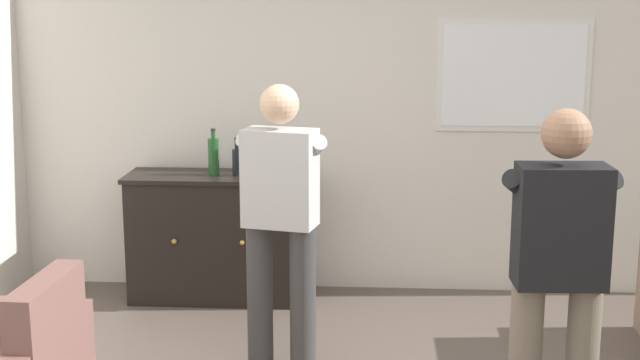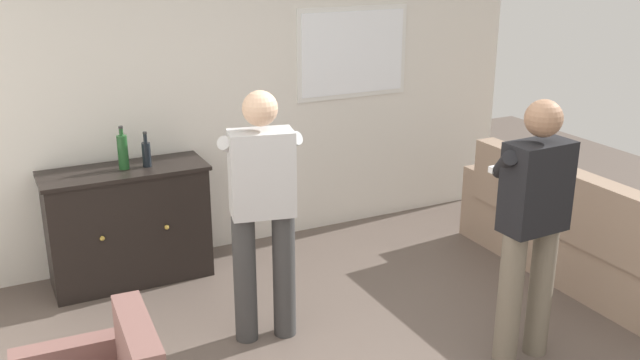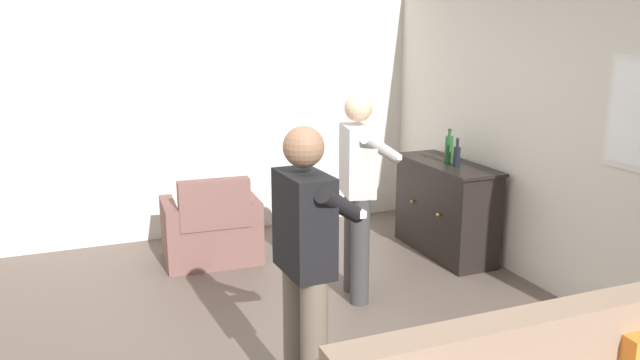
% 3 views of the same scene
% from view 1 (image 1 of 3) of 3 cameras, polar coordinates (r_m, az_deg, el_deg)
% --- Properties ---
extents(wall_back_with_window, '(5.20, 0.15, 2.80)m').
position_cam_1_polar(wall_back_with_window, '(6.49, 3.67, 5.12)').
color(wall_back_with_window, silver).
rests_on(wall_back_with_window, ground).
extents(sideboard_cabinet, '(1.23, 0.49, 0.91)m').
position_cam_1_polar(sideboard_cabinet, '(6.42, -6.78, -3.62)').
color(sideboard_cabinet, black).
rests_on(sideboard_cabinet, ground).
extents(bottle_wine_green, '(0.08, 0.08, 0.33)m').
position_cam_1_polar(bottle_wine_green, '(6.29, -6.82, 1.56)').
color(bottle_wine_green, '#1E4C23').
rests_on(bottle_wine_green, sideboard_cabinet).
extents(bottle_liquor_amber, '(0.06, 0.06, 0.27)m').
position_cam_1_polar(bottle_liquor_amber, '(6.25, -5.34, 1.22)').
color(bottle_liquor_amber, black).
rests_on(bottle_liquor_amber, sideboard_cabinet).
extents(person_standing_left, '(0.54, 0.51, 1.68)m').
position_cam_1_polar(person_standing_left, '(5.03, -2.51, -2.28)').
color(person_standing_left, '#383838').
rests_on(person_standing_left, ground).
extents(person_standing_right, '(0.56, 0.48, 1.68)m').
position_cam_1_polar(person_standing_right, '(4.16, 14.98, -5.72)').
color(person_standing_right, '#6B6051').
rests_on(person_standing_right, ground).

